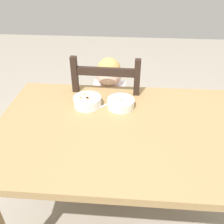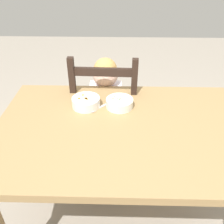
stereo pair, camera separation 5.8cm
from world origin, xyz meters
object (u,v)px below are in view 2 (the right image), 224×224
(dining_chair, at_px, (106,121))
(bowl_of_peas, at_px, (120,103))
(dining_table, at_px, (122,143))
(spoon, at_px, (95,109))
(bowl_of_carrots, at_px, (86,102))
(child_figure, at_px, (106,103))

(dining_chair, height_order, bowl_of_peas, dining_chair)
(dining_table, bearing_deg, dining_chair, 103.32)
(dining_chair, bearing_deg, spoon, -96.76)
(bowl_of_carrots, bearing_deg, spoon, -35.77)
(bowl_of_carrots, bearing_deg, dining_table, -42.07)
(dining_chair, distance_m, bowl_of_peas, 0.46)
(child_figure, bearing_deg, spoon, -97.09)
(dining_table, distance_m, dining_chair, 0.53)
(bowl_of_carrots, height_order, spoon, bowl_of_carrots)
(dining_table, height_order, spoon, spoon)
(dining_chair, relative_size, child_figure, 1.07)
(dining_table, relative_size, spoon, 11.72)
(bowl_of_peas, distance_m, spoon, 0.14)
(child_figure, bearing_deg, dining_table, -76.85)
(dining_chair, distance_m, bowl_of_carrots, 0.46)
(dining_chair, distance_m, child_figure, 0.16)
(dining_table, relative_size, bowl_of_peas, 8.54)
(dining_chair, distance_m, spoon, 0.46)
(dining_table, relative_size, dining_chair, 1.31)
(child_figure, distance_m, bowl_of_peas, 0.36)
(spoon, bearing_deg, dining_chair, 83.24)
(dining_table, height_order, bowl_of_carrots, bowl_of_carrots)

